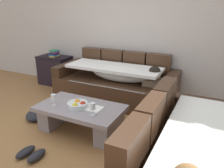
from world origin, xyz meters
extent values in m
plane|color=olive|center=(0.00, 0.00, 0.00)|extent=(14.00, 14.00, 0.00)
cube|color=beige|center=(0.00, 2.15, 1.35)|extent=(9.00, 0.10, 2.70)
cube|color=#452C1C|center=(0.15, 1.60, 0.21)|extent=(2.20, 0.92, 0.42)
cube|color=#452C1C|center=(-0.55, 1.98, 0.65)|extent=(0.43, 0.16, 0.46)
cube|color=#452C1C|center=(-0.08, 1.98, 0.65)|extent=(0.43, 0.16, 0.46)
cube|color=#452C1C|center=(0.38, 1.98, 0.65)|extent=(0.43, 0.16, 0.46)
cube|color=#452C1C|center=(0.84, 1.98, 0.65)|extent=(0.43, 0.16, 0.46)
cube|color=#372317|center=(-0.87, 1.60, 0.52)|extent=(0.18, 0.92, 0.20)
cube|color=#372317|center=(1.16, 1.60, 0.52)|extent=(0.18, 0.92, 0.20)
cube|color=gray|center=(0.89, 1.59, 0.47)|extent=(0.36, 0.28, 0.11)
sphere|color=beige|center=(0.89, 1.55, 0.64)|extent=(0.21, 0.21, 0.21)
sphere|color=black|center=(0.89, 1.55, 0.67)|extent=(0.20, 0.20, 0.20)
ellipsoid|color=white|center=(0.27, 1.55, 0.56)|extent=(1.10, 0.44, 0.28)
cube|color=white|center=(0.15, 1.53, 0.66)|extent=(1.70, 0.60, 0.05)
cube|color=white|center=(0.15, 1.16, 0.23)|extent=(1.44, 0.04, 0.38)
cube|color=#452C1C|center=(1.31, -0.61, 0.65)|extent=(0.16, 0.51, 0.46)
cube|color=#452C1C|center=(1.31, -0.07, 0.65)|extent=(0.16, 0.51, 0.46)
cube|color=#452C1C|center=(1.31, 0.47, 0.65)|extent=(0.16, 0.51, 0.46)
cube|color=#372317|center=(1.69, 0.83, 0.52)|extent=(0.92, 0.18, 0.20)
ellipsoid|color=white|center=(1.74, -0.08, 0.56)|extent=(0.44, 1.06, 0.28)
cube|color=white|center=(1.76, -0.07, 0.66)|extent=(0.60, 1.49, 0.05)
cube|color=gray|center=(0.17, 0.41, 0.35)|extent=(1.20, 0.68, 0.06)
cube|color=gray|center=(-0.29, 0.41, 0.16)|extent=(0.20, 0.54, 0.32)
cube|color=gray|center=(0.63, 0.41, 0.16)|extent=(0.20, 0.54, 0.32)
cylinder|color=silver|center=(0.16, 0.37, 0.42)|extent=(0.28, 0.28, 0.07)
sphere|color=gold|center=(0.18, 0.29, 0.44)|extent=(0.08, 0.08, 0.08)
sphere|color=#AF2B1A|center=(0.24, 0.38, 0.44)|extent=(0.08, 0.08, 0.08)
sphere|color=orange|center=(0.13, 0.40, 0.44)|extent=(0.08, 0.08, 0.08)
cylinder|color=silver|center=(-0.17, 0.27, 0.38)|extent=(0.06, 0.06, 0.01)
cylinder|color=silver|center=(-0.17, 0.27, 0.42)|extent=(0.01, 0.01, 0.07)
cylinder|color=silver|center=(-0.17, 0.27, 0.50)|extent=(0.07, 0.07, 0.08)
cylinder|color=silver|center=(0.46, 0.26, 0.38)|extent=(0.06, 0.06, 0.01)
cylinder|color=silver|center=(0.46, 0.26, 0.42)|extent=(0.01, 0.01, 0.07)
cylinder|color=silver|center=(0.46, 0.26, 0.50)|extent=(0.07, 0.07, 0.08)
cube|color=white|center=(0.36, 0.42, 0.39)|extent=(0.29, 0.22, 0.01)
cube|color=black|center=(-1.47, 1.85, 0.31)|extent=(0.70, 0.42, 0.62)
cube|color=black|center=(-1.47, 1.85, 0.63)|extent=(0.72, 0.44, 0.02)
cube|color=gold|center=(-1.45, 1.85, 0.65)|extent=(0.14, 0.22, 0.02)
cube|color=#2D569E|center=(-1.46, 1.85, 0.68)|extent=(0.18, 0.22, 0.03)
cube|color=black|center=(-1.47, 1.86, 0.70)|extent=(0.14, 0.17, 0.03)
cube|color=#72337F|center=(-1.44, 1.86, 0.74)|extent=(0.14, 0.17, 0.04)
cube|color=#338C59|center=(-1.45, 1.84, 0.77)|extent=(0.16, 0.17, 0.03)
ellipsoid|color=black|center=(-0.11, -0.37, 0.04)|extent=(0.14, 0.28, 0.09)
ellipsoid|color=black|center=(0.06, -0.36, 0.04)|extent=(0.12, 0.27, 0.09)
ellipsoid|color=#232328|center=(-0.67, 0.40, 0.06)|extent=(0.47, 0.50, 0.12)
camera|label=1|loc=(1.81, -1.93, 1.71)|focal=35.79mm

